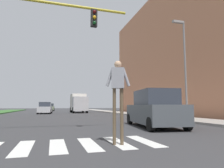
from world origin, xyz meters
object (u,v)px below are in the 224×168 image
Objects in this scene: sedan_midblock at (45,108)px; truck_box_delivery at (79,103)px; street_lamp_right at (184,60)px; pedestrian_performer at (118,88)px; suv_crossing at (154,110)px; sedan_distant at (50,107)px.

truck_box_delivery is at bearing 31.10° from sedan_midblock.
pedestrian_performer is at bearing -137.41° from street_lamp_right.
truck_box_delivery is at bearing 104.05° from street_lamp_right.
sedan_midblock is (-10.44, 17.94, -3.82)m from street_lamp_right.
truck_box_delivery is (-5.27, 21.06, -2.96)m from street_lamp_right.
pedestrian_performer is 25.10m from sedan_midblock.
sedan_distant is at bearing 98.98° from suv_crossing.
pedestrian_performer is 0.56× the size of sedan_distant.
sedan_midblock is 1.02× the size of sedan_distant.
truck_box_delivery reaches higher than suv_crossing.
pedestrian_performer is at bearing -86.64° from sedan_distant.
sedan_distant is at bearing 93.36° from pedestrian_performer.
pedestrian_performer is (-7.60, -6.99, -2.93)m from street_lamp_right.
suv_crossing reaches higher than sedan_midblock.
sedan_distant is (-9.98, 33.60, -3.84)m from street_lamp_right.
truck_box_delivery reaches higher than sedan_distant.
suv_crossing is at bearing -145.04° from street_lamp_right.
suv_crossing is at bearing -81.02° from sedan_distant.
street_lamp_right is at bearing 42.59° from pedestrian_performer.
pedestrian_performer is at bearing -94.76° from truck_box_delivery.
truck_box_delivery is (4.71, -12.55, 0.88)m from sedan_distant.
sedan_distant is (0.46, 15.67, -0.01)m from sedan_midblock.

